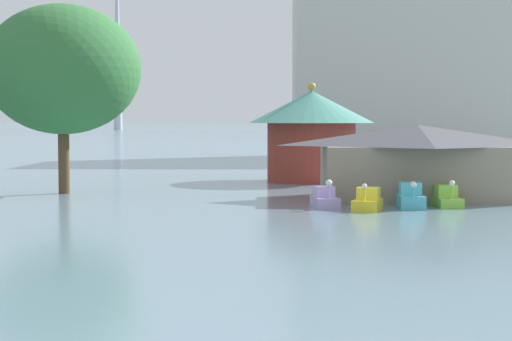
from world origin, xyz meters
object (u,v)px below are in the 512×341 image
at_px(green_roof_pavilion, 311,128).
at_px(pedal_boat_lavender, 325,199).
at_px(pedal_boat_lime, 447,198).
at_px(shoreline_tree_tall_left, 63,70).
at_px(background_building_block, 421,68).
at_px(pedal_boat_cyan, 411,198).
at_px(boathouse, 417,160).
at_px(pedal_boat_yellow, 368,201).
at_px(distant_broadcast_tower, 117,12).

bearing_deg(green_roof_pavilion, pedal_boat_lavender, -90.93).
xyz_separation_m(pedal_boat_lime, green_roof_pavilion, (-7.02, 20.62, 3.93)).
bearing_deg(shoreline_tree_tall_left, background_building_block, 57.98).
bearing_deg(background_building_block, pedal_boat_cyan, -100.71).
distance_m(boathouse, background_building_block, 61.86).
bearing_deg(pedal_boat_yellow, shoreline_tree_tall_left, -101.65).
distance_m(pedal_boat_yellow, distant_broadcast_tower, 373.31).
bearing_deg(distant_broadcast_tower, pedal_boat_yellow, -78.10).
bearing_deg(pedal_boat_lime, boathouse, -170.79).
relative_size(green_roof_pavilion, distant_broadcast_tower, 0.07).
bearing_deg(green_roof_pavilion, pedal_boat_lime, -71.21).
distance_m(pedal_boat_yellow, pedal_boat_cyan, 2.99).
xyz_separation_m(pedal_boat_cyan, green_roof_pavilion, (-4.70, 21.49, 3.84)).
distance_m(pedal_boat_lavender, shoreline_tree_tall_left, 21.58).
relative_size(pedal_boat_yellow, pedal_boat_lime, 1.01).
xyz_separation_m(pedal_boat_lavender, boathouse, (6.41, 5.44, 2.04)).
xyz_separation_m(shoreline_tree_tall_left, distant_broadcast_tower, (-56.09, 350.40, 47.15)).
distance_m(green_roof_pavilion, background_building_block, 48.12).
height_order(pedal_boat_cyan, shoreline_tree_tall_left, shoreline_tree_tall_left).
bearing_deg(boathouse, pedal_boat_yellow, -120.04).
bearing_deg(pedal_boat_lime, distant_broadcast_tower, -169.25).
bearing_deg(pedal_boat_lavender, boathouse, 122.75).
bearing_deg(boathouse, pedal_boat_cyan, -103.44).
bearing_deg(background_building_block, shoreline_tree_tall_left, -122.02).
xyz_separation_m(pedal_boat_lavender, background_building_block, (17.50, 65.55, 11.51)).
xyz_separation_m(pedal_boat_cyan, background_building_block, (12.45, 65.80, 11.43)).
relative_size(pedal_boat_cyan, shoreline_tree_tall_left, 0.20).
relative_size(pedal_boat_cyan, boathouse, 0.20).
xyz_separation_m(boathouse, shoreline_tree_tall_left, (-24.08, 3.86, 6.13)).
bearing_deg(pedal_boat_lavender, shoreline_tree_tall_left, -125.35).
height_order(pedal_boat_cyan, boathouse, boathouse).
distance_m(pedal_boat_lime, green_roof_pavilion, 22.14).
height_order(pedal_boat_lavender, boathouse, boathouse).
bearing_deg(pedal_boat_lime, shoreline_tree_tall_left, -111.11).
height_order(pedal_boat_cyan, distant_broadcast_tower, distant_broadcast_tower).
bearing_deg(pedal_boat_yellow, background_building_block, -175.90).
xyz_separation_m(green_roof_pavilion, shoreline_tree_tall_left, (-18.02, -11.94, 4.24)).
bearing_deg(distant_broadcast_tower, shoreline_tree_tall_left, -80.91).
bearing_deg(pedal_boat_lavender, pedal_boat_cyan, 79.61).
xyz_separation_m(pedal_boat_yellow, pedal_boat_lime, (5.00, 2.18, -0.00)).
xyz_separation_m(pedal_boat_yellow, distant_broadcast_tower, (-76.12, 361.26, 55.31)).
bearing_deg(boathouse, pedal_boat_lime, -78.81).
distance_m(pedal_boat_lime, shoreline_tree_tall_left, 27.73).
bearing_deg(boathouse, shoreline_tree_tall_left, 170.90).
bearing_deg(background_building_block, pedal_boat_yellow, -102.71).
bearing_deg(pedal_boat_cyan, distant_broadcast_tower, -165.75).
distance_m(pedal_boat_lavender, boathouse, 8.65).
height_order(pedal_boat_lavender, pedal_boat_cyan, pedal_boat_lavender).
height_order(pedal_boat_yellow, pedal_boat_lime, pedal_boat_lime).
height_order(pedal_boat_cyan, background_building_block, background_building_block).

